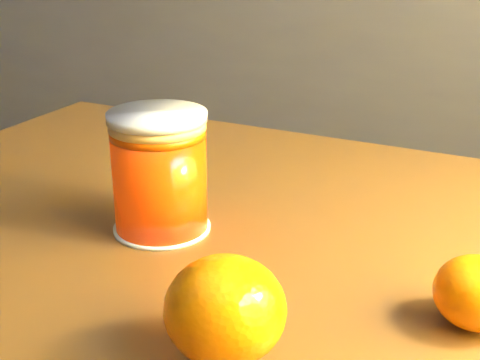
% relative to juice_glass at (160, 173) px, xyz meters
% --- Properties ---
extents(kitchen_counter, '(3.15, 0.60, 0.90)m').
position_rel_juice_glass_xyz_m(kitchen_counter, '(-0.73, 1.34, -0.35)').
color(kitchen_counter, '#4D4C51').
rests_on(kitchen_counter, ground).
extents(juice_glass, '(0.08, 0.08, 0.11)m').
position_rel_juice_glass_xyz_m(juice_glass, '(0.00, 0.00, 0.00)').
color(juice_glass, '#FF3A05').
rests_on(juice_glass, table).
extents(orange_front, '(0.10, 0.10, 0.07)m').
position_rel_juice_glass_xyz_m(orange_front, '(0.12, -0.15, -0.02)').
color(orange_front, orange).
rests_on(orange_front, table).
extents(orange_back, '(0.07, 0.07, 0.05)m').
position_rel_juice_glass_xyz_m(orange_back, '(0.27, -0.06, -0.03)').
color(orange_back, orange).
rests_on(orange_back, table).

